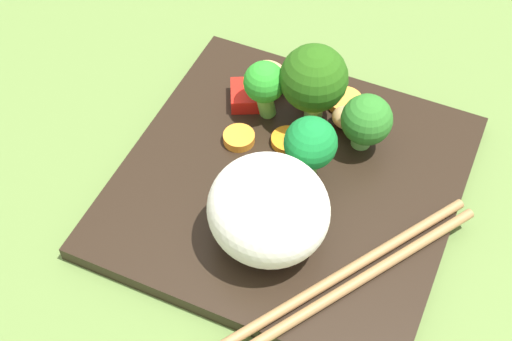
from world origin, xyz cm
name	(u,v)px	position (x,y,z in cm)	size (l,w,h in cm)	color
ground_plane	(288,197)	(0.00, 0.00, -1.00)	(110.00, 110.00, 2.00)	#577336
square_plate	(289,184)	(0.00, 0.00, 0.61)	(24.24, 24.24, 1.22)	black
rice_mound	(268,210)	(-0.86, 5.36, 4.61)	(8.33, 8.08, 6.78)	white
broccoli_floret_0	(314,79)	(1.07, -6.44, 5.41)	(5.21, 5.21, 6.95)	#6B9F49
broccoli_floret_1	(366,121)	(-3.68, -5.44, 4.07)	(3.86, 3.86, 4.94)	#68B151
broccoli_floret_2	(265,84)	(4.55, -5.18, 4.47)	(3.26, 3.26, 5.22)	#64AE45
broccoli_floret_3	(311,144)	(-1.15, -0.82, 4.94)	(3.83, 3.83, 5.80)	#5FA242
carrot_slice_0	(288,140)	(1.57, -3.22, 1.50)	(2.60, 2.60, 0.57)	orange
carrot_slice_1	(239,138)	(5.02, -1.70, 1.58)	(2.44, 2.44, 0.72)	orange
carrot_slice_2	(317,136)	(-0.31, -4.56, 1.58)	(2.65, 2.65, 0.73)	#FC9D2B
carrot_slice_3	(345,101)	(-0.82, -8.93, 1.58)	(2.78, 2.78, 0.72)	orange
pepper_chunk_0	(246,95)	(6.45, -5.77, 1.86)	(2.97, 2.44, 1.28)	red
pepper_chunk_1	(311,82)	(2.32, -9.19, 2.15)	(2.22, 1.94, 1.86)	red
chicken_piece_0	(347,118)	(-1.78, -6.87, 2.08)	(2.42, 1.99, 1.73)	tan
chicken_piece_1	(270,75)	(5.52, -8.21, 2.41)	(3.05, 2.34, 2.38)	tan
chopstick_pair	(344,282)	(-6.93, 6.46, 1.57)	(12.53, 19.67, 0.70)	olive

